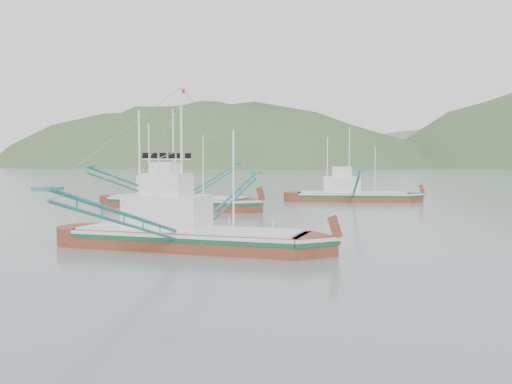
% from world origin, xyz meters
% --- Properties ---
extents(ground, '(1200.00, 1200.00, 0.00)m').
position_xyz_m(ground, '(0.00, 0.00, 0.00)').
color(ground, slate).
rests_on(ground, ground).
extents(main_boat, '(14.18, 25.32, 10.25)m').
position_xyz_m(main_boat, '(-2.80, 1.69, 1.47)').
color(main_boat, maroon).
rests_on(main_boat, ground).
extents(bg_boat_left, '(15.80, 28.29, 11.45)m').
position_xyz_m(bg_boat_left, '(-16.84, 25.48, 1.57)').
color(bg_boat_left, maroon).
rests_on(bg_boat_left, ground).
extents(bg_boat_far, '(14.17, 24.33, 10.04)m').
position_xyz_m(bg_boat_far, '(-1.54, 42.97, 1.86)').
color(bg_boat_far, maroon).
rests_on(bg_boat_far, ground).
extents(headland_left, '(448.00, 308.00, 210.00)m').
position_xyz_m(headland_left, '(-180.00, 360.00, 0.00)').
color(headland_left, '#3A572D').
rests_on(headland_left, ground).
extents(ridge_distant, '(960.00, 400.00, 240.00)m').
position_xyz_m(ridge_distant, '(30.00, 560.00, 0.00)').
color(ridge_distant, slate).
rests_on(ridge_distant, ground).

